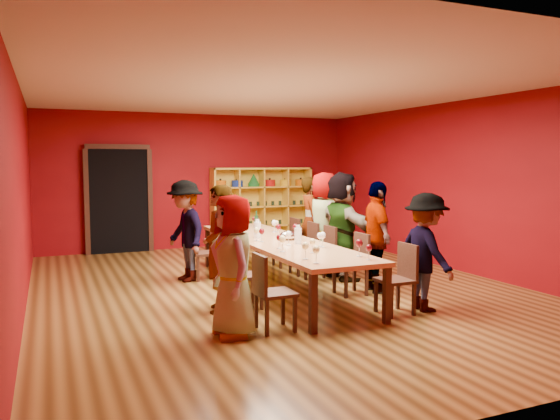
{
  "coord_description": "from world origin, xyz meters",
  "views": [
    {
      "loc": [
        -3.18,
        -7.53,
        1.92
      ],
      "look_at": [
        0.28,
        0.58,
        1.15
      ],
      "focal_mm": 35.0,
      "sensor_mm": 36.0,
      "label": 1
    }
  ],
  "objects_px": {
    "person_left_3": "(185,231)",
    "chair_person_right_0": "(400,275)",
    "shelving_unit": "(261,203)",
    "chair_person_left_1": "(239,271)",
    "chair_person_left_0": "(269,288)",
    "chair_person_right_2": "(324,251)",
    "chair_person_right_4": "(289,240)",
    "person_right_4": "(310,221)",
    "tasting_table": "(278,243)",
    "person_right_1": "(377,237)",
    "person_left_0": "(233,266)",
    "chair_person_left_3": "(201,250)",
    "person_right_0": "(426,252)",
    "person_right_2": "(342,226)",
    "spittoon_bowl": "(288,236)",
    "person_left_1": "(218,248)",
    "chair_person_right_3": "(307,245)",
    "chair_person_right_1": "(355,260)",
    "person_right_3": "(324,223)",
    "wine_bottle": "(256,221)"
  },
  "relations": [
    {
      "from": "person_left_3",
      "to": "chair_person_right_0",
      "type": "bearing_deg",
      "value": 25.51
    },
    {
      "from": "shelving_unit",
      "to": "chair_person_left_1",
      "type": "height_order",
      "value": "shelving_unit"
    },
    {
      "from": "chair_person_left_0",
      "to": "chair_person_right_2",
      "type": "xyz_separation_m",
      "value": [
        1.82,
        2.11,
        0.0
      ]
    },
    {
      "from": "chair_person_right_4",
      "to": "person_right_4",
      "type": "distance_m",
      "value": 0.54
    },
    {
      "from": "tasting_table",
      "to": "shelving_unit",
      "type": "relative_size",
      "value": 1.88
    },
    {
      "from": "person_right_1",
      "to": "person_left_0",
      "type": "bearing_deg",
      "value": 128.33
    },
    {
      "from": "chair_person_right_0",
      "to": "chair_person_left_3",
      "type": "bearing_deg",
      "value": 121.57
    },
    {
      "from": "person_left_3",
      "to": "chair_person_left_0",
      "type": "bearing_deg",
      "value": -4.69
    },
    {
      "from": "chair_person_left_0",
      "to": "person_right_0",
      "type": "height_order",
      "value": "person_right_0"
    },
    {
      "from": "person_left_0",
      "to": "person_right_2",
      "type": "bearing_deg",
      "value": 130.08
    },
    {
      "from": "tasting_table",
      "to": "chair_person_left_0",
      "type": "height_order",
      "value": "chair_person_left_0"
    },
    {
      "from": "spittoon_bowl",
      "to": "person_left_1",
      "type": "bearing_deg",
      "value": -148.64
    },
    {
      "from": "person_left_1",
      "to": "tasting_table",
      "type": "bearing_deg",
      "value": 139.55
    },
    {
      "from": "person_right_1",
      "to": "chair_person_right_3",
      "type": "xyz_separation_m",
      "value": [
        -0.37,
        1.59,
        -0.33
      ]
    },
    {
      "from": "chair_person_left_1",
      "to": "person_left_3",
      "type": "xyz_separation_m",
      "value": [
        -0.25,
        1.95,
        0.32
      ]
    },
    {
      "from": "chair_person_left_0",
      "to": "person_left_3",
      "type": "bearing_deg",
      "value": 94.72
    },
    {
      "from": "person_left_3",
      "to": "chair_person_right_4",
      "type": "bearing_deg",
      "value": 94.08
    },
    {
      "from": "person_left_1",
      "to": "spittoon_bowl",
      "type": "height_order",
      "value": "person_left_1"
    },
    {
      "from": "person_right_1",
      "to": "person_right_2",
      "type": "relative_size",
      "value": 0.93
    },
    {
      "from": "person_right_1",
      "to": "spittoon_bowl",
      "type": "xyz_separation_m",
      "value": [
        -1.12,
        0.73,
        -0.01
      ]
    },
    {
      "from": "tasting_table",
      "to": "person_right_1",
      "type": "bearing_deg",
      "value": -30.21
    },
    {
      "from": "person_left_0",
      "to": "chair_person_right_1",
      "type": "relative_size",
      "value": 1.77
    },
    {
      "from": "chair_person_left_0",
      "to": "person_right_4",
      "type": "height_order",
      "value": "person_right_4"
    },
    {
      "from": "chair_person_left_1",
      "to": "person_right_4",
      "type": "xyz_separation_m",
      "value": [
        2.25,
        2.45,
        0.33
      ]
    },
    {
      "from": "person_left_1",
      "to": "chair_person_right_3",
      "type": "bearing_deg",
      "value": 143.16
    },
    {
      "from": "person_right_4",
      "to": "chair_person_left_3",
      "type": "bearing_deg",
      "value": 113.82
    },
    {
      "from": "chair_person_right_0",
      "to": "person_right_1",
      "type": "bearing_deg",
      "value": 71.58
    },
    {
      "from": "chair_person_left_0",
      "to": "person_right_1",
      "type": "relative_size",
      "value": 0.54
    },
    {
      "from": "chair_person_right_4",
      "to": "chair_person_left_1",
      "type": "bearing_deg",
      "value": -126.62
    },
    {
      "from": "person_right_0",
      "to": "spittoon_bowl",
      "type": "bearing_deg",
      "value": 34.82
    },
    {
      "from": "person_left_1",
      "to": "person_right_0",
      "type": "height_order",
      "value": "person_left_1"
    },
    {
      "from": "chair_person_left_1",
      "to": "chair_person_left_3",
      "type": "relative_size",
      "value": 1.0
    },
    {
      "from": "person_left_1",
      "to": "shelving_unit",
      "type": "bearing_deg",
      "value": 167.7
    },
    {
      "from": "chair_person_left_0",
      "to": "chair_person_right_4",
      "type": "xyz_separation_m",
      "value": [
        1.82,
        3.49,
        0.0
      ]
    },
    {
      "from": "shelving_unit",
      "to": "person_right_3",
      "type": "bearing_deg",
      "value": -92.8
    },
    {
      "from": "chair_person_right_4",
      "to": "tasting_table",
      "type": "bearing_deg",
      "value": -119.48
    },
    {
      "from": "person_left_3",
      "to": "person_left_1",
      "type": "bearing_deg",
      "value": -10.35
    },
    {
      "from": "wine_bottle",
      "to": "spittoon_bowl",
      "type": "bearing_deg",
      "value": -93.69
    },
    {
      "from": "spittoon_bowl",
      "to": "chair_person_right_4",
      "type": "bearing_deg",
      "value": 65.2
    },
    {
      "from": "person_left_3",
      "to": "spittoon_bowl",
      "type": "distance_m",
      "value": 1.74
    },
    {
      "from": "chair_person_left_3",
      "to": "person_right_1",
      "type": "height_order",
      "value": "person_right_1"
    },
    {
      "from": "chair_person_left_1",
      "to": "person_right_3",
      "type": "distance_m",
      "value": 2.75
    },
    {
      "from": "chair_person_right_3",
      "to": "person_left_1",
      "type": "bearing_deg",
      "value": -141.17
    },
    {
      "from": "chair_person_left_1",
      "to": "spittoon_bowl",
      "type": "bearing_deg",
      "value": 37.56
    },
    {
      "from": "chair_person_left_1",
      "to": "chair_person_right_3",
      "type": "relative_size",
      "value": 1.0
    },
    {
      "from": "chair_person_right_2",
      "to": "chair_person_right_3",
      "type": "distance_m",
      "value": 0.62
    },
    {
      "from": "person_right_4",
      "to": "person_right_1",
      "type": "bearing_deg",
      "value": -170.03
    },
    {
      "from": "person_right_2",
      "to": "person_right_3",
      "type": "distance_m",
      "value": 0.62
    },
    {
      "from": "person_right_0",
      "to": "chair_person_left_3",
      "type": "bearing_deg",
      "value": 39.55
    },
    {
      "from": "chair_person_left_3",
      "to": "chair_person_left_0",
      "type": "bearing_deg",
      "value": -90.0
    }
  ]
}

